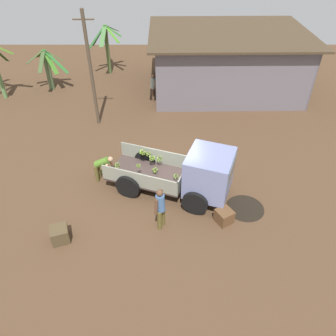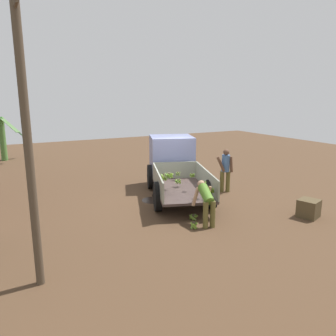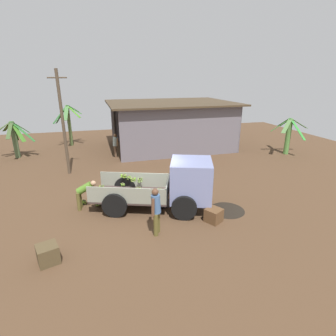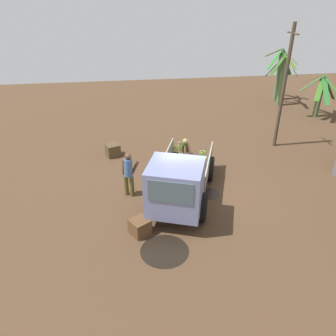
{
  "view_description": "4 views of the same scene",
  "coord_description": "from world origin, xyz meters",
  "px_view_note": "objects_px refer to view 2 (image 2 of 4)",
  "views": [
    {
      "loc": [
        0.08,
        -10.34,
        9.0
      ],
      "look_at": [
        0.08,
        -0.34,
        1.1
      ],
      "focal_mm": 35.0,
      "sensor_mm": 36.0,
      "label": 1
    },
    {
      "loc": [
        -10.19,
        5.49,
        3.76
      ],
      "look_at": [
        -0.88,
        0.58,
        1.42
      ],
      "focal_mm": 35.0,
      "sensor_mm": 36.0,
      "label": 2
    },
    {
      "loc": [
        -1.88,
        -10.18,
        5.25
      ],
      "look_at": [
        0.9,
        0.04,
        1.56
      ],
      "focal_mm": 28.0,
      "sensor_mm": 36.0,
      "label": 3
    },
    {
      "loc": [
        10.36,
        -2.39,
        6.88
      ],
      "look_at": [
        0.32,
        -0.95,
        1.31
      ],
      "focal_mm": 35.0,
      "sensor_mm": 36.0,
      "label": 4
    }
  ],
  "objects_px": {
    "utility_pole": "(28,142)",
    "wooden_crate_0": "(309,208)",
    "person_foreground_visitor": "(226,168)",
    "cargo_truck": "(173,162)",
    "wooden_crate_1": "(190,174)",
    "person_worker_loading": "(206,200)",
    "banana_bunch_on_ground_0": "(194,225)",
    "banana_bunch_on_ground_1": "(193,217)"
  },
  "relations": [
    {
      "from": "utility_pole",
      "to": "wooden_crate_0",
      "type": "relative_size",
      "value": 9.71
    },
    {
      "from": "utility_pole",
      "to": "person_foreground_visitor",
      "type": "relative_size",
      "value": 3.28
    },
    {
      "from": "cargo_truck",
      "to": "wooden_crate_1",
      "type": "bearing_deg",
      "value": -34.69
    },
    {
      "from": "person_foreground_visitor",
      "to": "person_worker_loading",
      "type": "relative_size",
      "value": 1.37
    },
    {
      "from": "banana_bunch_on_ground_0",
      "to": "wooden_crate_0",
      "type": "height_order",
      "value": "wooden_crate_0"
    },
    {
      "from": "cargo_truck",
      "to": "wooden_crate_1",
      "type": "relative_size",
      "value": 9.35
    },
    {
      "from": "banana_bunch_on_ground_1",
      "to": "wooden_crate_1",
      "type": "xyz_separation_m",
      "value": [
        4.26,
        -2.47,
        0.16
      ]
    },
    {
      "from": "utility_pole",
      "to": "person_worker_loading",
      "type": "distance_m",
      "value": 5.31
    },
    {
      "from": "person_foreground_visitor",
      "to": "person_worker_loading",
      "type": "height_order",
      "value": "person_foreground_visitor"
    },
    {
      "from": "banana_bunch_on_ground_0",
      "to": "person_worker_loading",
      "type": "bearing_deg",
      "value": -77.69
    },
    {
      "from": "person_worker_loading",
      "to": "banana_bunch_on_ground_0",
      "type": "relative_size",
      "value": 5.24
    },
    {
      "from": "person_worker_loading",
      "to": "banana_bunch_on_ground_1",
      "type": "xyz_separation_m",
      "value": [
        0.48,
        0.12,
        -0.66
      ]
    },
    {
      "from": "wooden_crate_0",
      "to": "cargo_truck",
      "type": "bearing_deg",
      "value": 25.31
    },
    {
      "from": "person_foreground_visitor",
      "to": "banana_bunch_on_ground_1",
      "type": "bearing_deg",
      "value": -24.79
    },
    {
      "from": "banana_bunch_on_ground_1",
      "to": "cargo_truck",
      "type": "bearing_deg",
      "value": -18.3
    },
    {
      "from": "utility_pole",
      "to": "banana_bunch_on_ground_1",
      "type": "bearing_deg",
      "value": -71.9
    },
    {
      "from": "person_worker_loading",
      "to": "wooden_crate_0",
      "type": "distance_m",
      "value": 3.4
    },
    {
      "from": "utility_pole",
      "to": "person_foreground_visitor",
      "type": "height_order",
      "value": "utility_pole"
    },
    {
      "from": "wooden_crate_0",
      "to": "utility_pole",
      "type": "bearing_deg",
      "value": 90.2
    },
    {
      "from": "cargo_truck",
      "to": "person_foreground_visitor",
      "type": "xyz_separation_m",
      "value": [
        -1.32,
        -1.61,
        -0.16
      ]
    },
    {
      "from": "utility_pole",
      "to": "cargo_truck",
      "type": "bearing_deg",
      "value": -50.02
    },
    {
      "from": "cargo_truck",
      "to": "person_foreground_visitor",
      "type": "relative_size",
      "value": 2.99
    },
    {
      "from": "utility_pole",
      "to": "wooden_crate_0",
      "type": "xyz_separation_m",
      "value": [
        0.03,
        -7.96,
        -2.63
      ]
    },
    {
      "from": "cargo_truck",
      "to": "wooden_crate_0",
      "type": "distance_m",
      "value": 5.33
    },
    {
      "from": "person_worker_loading",
      "to": "wooden_crate_1",
      "type": "bearing_deg",
      "value": -15.47
    },
    {
      "from": "utility_pole",
      "to": "wooden_crate_1",
      "type": "bearing_deg",
      "value": -50.86
    },
    {
      "from": "utility_pole",
      "to": "wooden_crate_0",
      "type": "bearing_deg",
      "value": -89.8
    },
    {
      "from": "person_foreground_visitor",
      "to": "wooden_crate_1",
      "type": "bearing_deg",
      "value": -145.06
    },
    {
      "from": "cargo_truck",
      "to": "wooden_crate_0",
      "type": "relative_size",
      "value": 8.85
    },
    {
      "from": "cargo_truck",
      "to": "banana_bunch_on_ground_1",
      "type": "bearing_deg",
      "value": -178.46
    },
    {
      "from": "banana_bunch_on_ground_1",
      "to": "person_foreground_visitor",
      "type": "bearing_deg",
      "value": -54.04
    },
    {
      "from": "cargo_truck",
      "to": "banana_bunch_on_ground_0",
      "type": "bearing_deg",
      "value": 179.42
    },
    {
      "from": "cargo_truck",
      "to": "banana_bunch_on_ground_0",
      "type": "xyz_separation_m",
      "value": [
        -3.86,
        1.44,
        -1.0
      ]
    },
    {
      "from": "person_foreground_visitor",
      "to": "wooden_crate_0",
      "type": "xyz_separation_m",
      "value": [
        -3.44,
        -0.64,
        -0.68
      ]
    },
    {
      "from": "banana_bunch_on_ground_0",
      "to": "wooden_crate_1",
      "type": "bearing_deg",
      "value": -30.21
    },
    {
      "from": "person_worker_loading",
      "to": "person_foreground_visitor",
      "type": "bearing_deg",
      "value": -35.73
    },
    {
      "from": "wooden_crate_0",
      "to": "wooden_crate_1",
      "type": "xyz_separation_m",
      "value": [
        5.75,
        0.87,
        -0.02
      ]
    },
    {
      "from": "person_worker_loading",
      "to": "wooden_crate_0",
      "type": "bearing_deg",
      "value": -96.49
    },
    {
      "from": "wooden_crate_0",
      "to": "wooden_crate_1",
      "type": "distance_m",
      "value": 5.81
    },
    {
      "from": "person_foreground_visitor",
      "to": "banana_bunch_on_ground_0",
      "type": "bearing_deg",
      "value": -20.96
    },
    {
      "from": "utility_pole",
      "to": "banana_bunch_on_ground_1",
      "type": "distance_m",
      "value": 5.62
    },
    {
      "from": "person_foreground_visitor",
      "to": "wooden_crate_0",
      "type": "height_order",
      "value": "person_foreground_visitor"
    }
  ]
}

